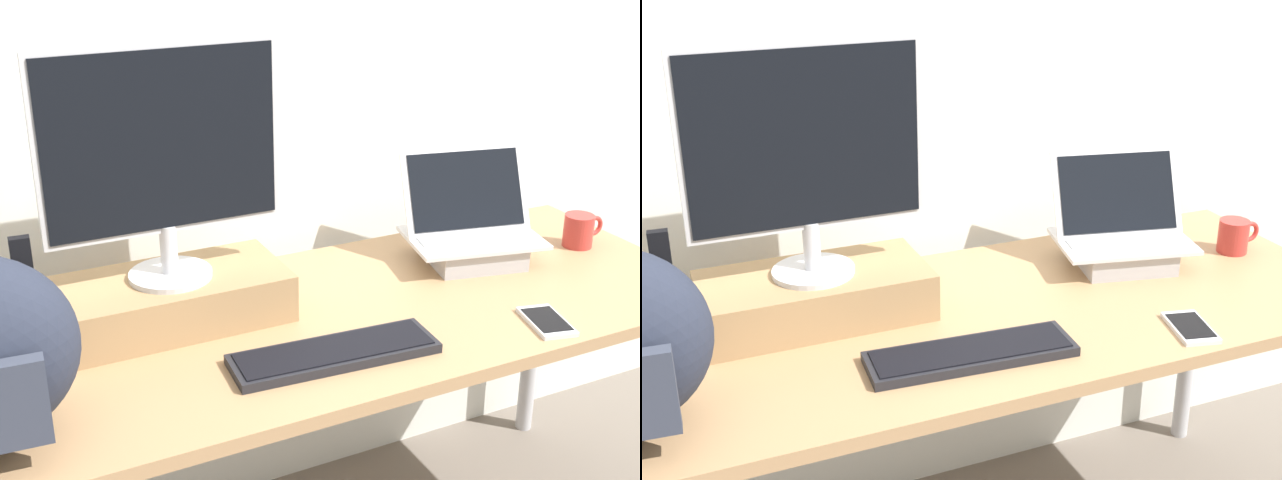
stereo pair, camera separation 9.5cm
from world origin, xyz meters
The scene contains 9 objects.
back_wall centered at (0.00, 0.45, 1.30)m, with size 7.00×0.10×2.60m, color silver.
desk centered at (0.00, 0.00, 0.66)m, with size 1.86×0.69×0.73m.
toner_box_yellow centered at (-0.30, 0.12, 0.78)m, with size 0.49×0.24×0.11m.
desktop_monitor centered at (-0.30, 0.12, 1.10)m, with size 0.50×0.18×0.49m.
open_laptop centered at (0.48, 0.12, 0.79)m, with size 0.37×0.29×0.27m.
external_keyboard centered at (-0.06, -0.18, 0.74)m, with size 0.43×0.15×0.02m.
coffee_mug centered at (0.79, 0.06, 0.77)m, with size 0.12×0.08×0.09m.
cell_phone centered at (0.42, -0.25, 0.74)m, with size 0.11×0.16×0.01m.
plush_toy centered at (-0.63, 0.18, 0.77)m, with size 0.08×0.08×0.08m.
Camera 1 is at (-0.74, -1.50, 1.59)m, focal length 47.76 mm.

